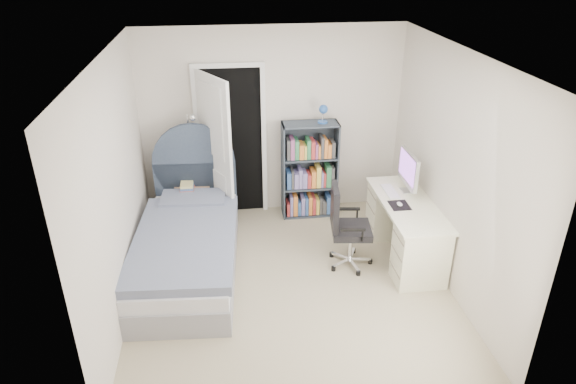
{
  "coord_description": "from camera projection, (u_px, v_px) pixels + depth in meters",
  "views": [
    {
      "loc": [
        -0.62,
        -4.6,
        3.44
      ],
      "look_at": [
        -0.01,
        0.1,
        1.08
      ],
      "focal_mm": 32.0,
      "sensor_mm": 36.0,
      "label": 1
    }
  ],
  "objects": [
    {
      "name": "bed",
      "position": [
        189.0,
        244.0,
        5.82
      ],
      "size": [
        1.21,
        2.33,
        1.4
      ],
      "color": "gray",
      "rests_on": "ground"
    },
    {
      "name": "floor_lamp",
      "position": [
        195.0,
        180.0,
        6.66
      ],
      "size": [
        0.22,
        0.22,
        1.51
      ],
      "color": "silver",
      "rests_on": "ground"
    },
    {
      "name": "desk",
      "position": [
        405.0,
        227.0,
        6.01
      ],
      "size": [
        0.59,
        1.47,
        1.2
      ],
      "color": "#F2EFCA",
      "rests_on": "ground"
    },
    {
      "name": "door",
      "position": [
        221.0,
        148.0,
        6.51
      ],
      "size": [
        0.92,
        0.74,
        2.06
      ],
      "color": "black",
      "rests_on": "ground"
    },
    {
      "name": "room_shell",
      "position": [
        291.0,
        181.0,
        5.13
      ],
      "size": [
        3.5,
        3.7,
        2.6
      ],
      "color": "gray",
      "rests_on": "ground"
    },
    {
      "name": "nightstand",
      "position": [
        192.0,
        198.0,
        6.59
      ],
      "size": [
        0.45,
        0.45,
        0.65
      ],
      "color": "tan",
      "rests_on": "ground"
    },
    {
      "name": "bookcase",
      "position": [
        309.0,
        174.0,
        6.86
      ],
      "size": [
        0.73,
        0.31,
        1.55
      ],
      "color": "#37414C",
      "rests_on": "ground"
    },
    {
      "name": "office_chair",
      "position": [
        345.0,
        223.0,
        5.78
      ],
      "size": [
        0.53,
        0.54,
        0.99
      ],
      "color": "silver",
      "rests_on": "ground"
    }
  ]
}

